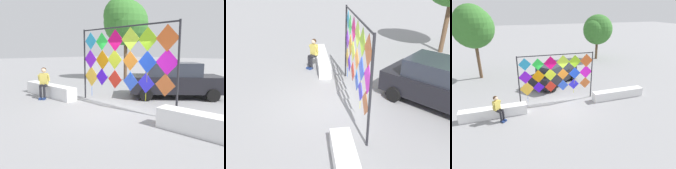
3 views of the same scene
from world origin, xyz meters
TOP-DOWN VIEW (x-y plane):
  - ground at (0.00, 0.00)m, footprint 120.00×120.00m
  - plaza_ledge_left at (-3.95, -0.21)m, footprint 3.58×0.54m
  - kite_display_rack at (-0.05, 0.63)m, footprint 4.76×0.27m
  - seated_vendor at (-3.69, -0.66)m, footprint 0.68×0.68m
  - parked_car at (0.57, 3.68)m, footprint 4.40×4.08m

SIDE VIEW (x-z plane):
  - ground at x=0.00m, z-range 0.00..0.00m
  - plaza_ledge_left at x=-3.95m, z-range 0.00..0.58m
  - parked_car at x=0.57m, z-range 0.01..1.65m
  - seated_vendor at x=-3.69m, z-range 0.12..1.54m
  - kite_display_rack at x=-0.05m, z-range 0.37..3.49m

